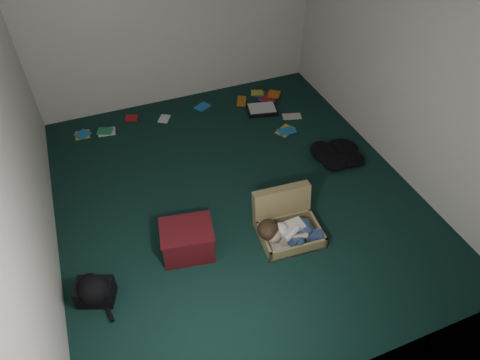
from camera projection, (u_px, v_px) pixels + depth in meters
floor at (235, 194)px, 5.01m from camera, size 4.50×4.50×0.00m
wall_back at (173, 12)px, 5.64m from camera, size 4.50×0.00×4.50m
wall_front at (367, 286)px, 2.60m from camera, size 4.50×0.00×4.50m
wall_left at (12, 147)px, 3.58m from camera, size 0.00×4.50×4.50m
wall_right at (405, 62)px, 4.66m from camera, size 0.00×4.50×4.50m
suitcase at (287, 222)px, 4.51m from camera, size 0.67×0.66×0.46m
person at (289, 232)px, 4.36m from camera, size 0.67×0.36×0.28m
maroon_bin at (188, 240)px, 4.28m from camera, size 0.58×0.49×0.36m
backpack at (95, 291)px, 3.92m from camera, size 0.50×0.46×0.25m
clothing_pile at (339, 155)px, 5.42m from camera, size 0.47×0.39×0.15m
paper_tray at (262, 109)px, 6.24m from camera, size 0.48×0.40×0.06m
book_scatter at (211, 113)px, 6.20m from camera, size 3.06×1.32×0.02m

